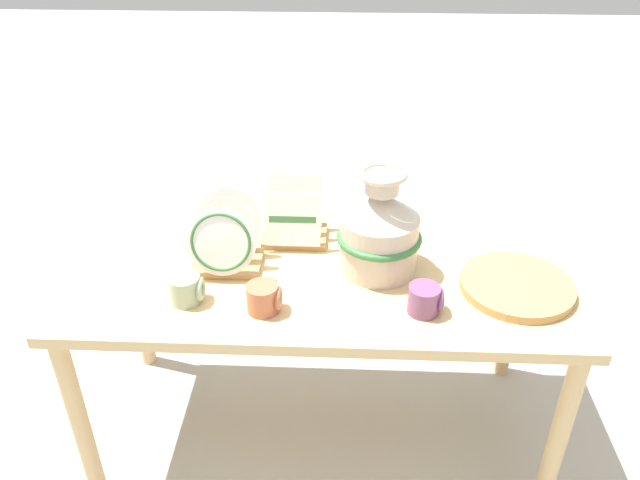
{
  "coord_description": "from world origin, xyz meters",
  "views": [
    {
      "loc": [
        0.07,
        -1.59,
        1.78
      ],
      "look_at": [
        0.0,
        0.0,
        0.8
      ],
      "focal_mm": 35.0,
      "sensor_mm": 36.0,
      "label": 1
    }
  ],
  "objects_px": {
    "ceramic_vase": "(380,229)",
    "dish_rack_round_plates": "(225,245)",
    "dish_rack_square_plates": "(294,223)",
    "wicker_charger_stack": "(517,286)",
    "mug_sage_glaze": "(187,289)",
    "mug_terracotta_glaze": "(264,298)",
    "mug_plum_glaze": "(425,300)"
  },
  "relations": [
    {
      "from": "mug_terracotta_glaze",
      "to": "mug_plum_glaze",
      "type": "distance_m",
      "value": 0.45
    },
    {
      "from": "ceramic_vase",
      "to": "dish_rack_square_plates",
      "type": "distance_m",
      "value": 0.33
    },
    {
      "from": "dish_rack_round_plates",
      "to": "mug_sage_glaze",
      "type": "bearing_deg",
      "value": -115.96
    },
    {
      "from": "ceramic_vase",
      "to": "dish_rack_square_plates",
      "type": "relative_size",
      "value": 1.59
    },
    {
      "from": "mug_sage_glaze",
      "to": "dish_rack_round_plates",
      "type": "bearing_deg",
      "value": 64.04
    },
    {
      "from": "ceramic_vase",
      "to": "mug_terracotta_glaze",
      "type": "distance_m",
      "value": 0.41
    },
    {
      "from": "dish_rack_square_plates",
      "to": "mug_sage_glaze",
      "type": "distance_m",
      "value": 0.45
    },
    {
      "from": "ceramic_vase",
      "to": "dish_rack_round_plates",
      "type": "height_order",
      "value": "ceramic_vase"
    },
    {
      "from": "mug_sage_glaze",
      "to": "wicker_charger_stack",
      "type": "bearing_deg",
      "value": 5.71
    },
    {
      "from": "ceramic_vase",
      "to": "mug_sage_glaze",
      "type": "bearing_deg",
      "value": -160.65
    },
    {
      "from": "wicker_charger_stack",
      "to": "mug_sage_glaze",
      "type": "xyz_separation_m",
      "value": [
        -0.96,
        -0.1,
        0.03
      ]
    },
    {
      "from": "dish_rack_round_plates",
      "to": "wicker_charger_stack",
      "type": "relative_size",
      "value": 0.69
    },
    {
      "from": "mug_terracotta_glaze",
      "to": "mug_plum_glaze",
      "type": "height_order",
      "value": "same"
    },
    {
      "from": "dish_rack_round_plates",
      "to": "dish_rack_square_plates",
      "type": "relative_size",
      "value": 1.09
    },
    {
      "from": "dish_rack_round_plates",
      "to": "wicker_charger_stack",
      "type": "height_order",
      "value": "dish_rack_round_plates"
    },
    {
      "from": "dish_rack_square_plates",
      "to": "mug_sage_glaze",
      "type": "height_order",
      "value": "dish_rack_square_plates"
    },
    {
      "from": "dish_rack_square_plates",
      "to": "mug_sage_glaze",
      "type": "relative_size",
      "value": 2.15
    },
    {
      "from": "mug_sage_glaze",
      "to": "dish_rack_square_plates",
      "type": "bearing_deg",
      "value": 51.62
    },
    {
      "from": "dish_rack_square_plates",
      "to": "wicker_charger_stack",
      "type": "bearing_deg",
      "value": -20.89
    },
    {
      "from": "ceramic_vase",
      "to": "mug_plum_glaze",
      "type": "bearing_deg",
      "value": -59.78
    },
    {
      "from": "dish_rack_square_plates",
      "to": "mug_terracotta_glaze",
      "type": "relative_size",
      "value": 2.15
    },
    {
      "from": "ceramic_vase",
      "to": "mug_terracotta_glaze",
      "type": "relative_size",
      "value": 3.41
    },
    {
      "from": "mug_sage_glaze",
      "to": "mug_plum_glaze",
      "type": "relative_size",
      "value": 1.0
    },
    {
      "from": "mug_sage_glaze",
      "to": "mug_plum_glaze",
      "type": "bearing_deg",
      "value": -1.7
    },
    {
      "from": "dish_rack_round_plates",
      "to": "mug_plum_glaze",
      "type": "bearing_deg",
      "value": -18.02
    },
    {
      "from": "ceramic_vase",
      "to": "dish_rack_round_plates",
      "type": "xyz_separation_m",
      "value": [
        -0.47,
        -0.02,
        -0.05
      ]
    },
    {
      "from": "dish_rack_square_plates",
      "to": "mug_plum_glaze",
      "type": "distance_m",
      "value": 0.54
    },
    {
      "from": "wicker_charger_stack",
      "to": "mug_terracotta_glaze",
      "type": "xyz_separation_m",
      "value": [
        -0.73,
        -0.13,
        0.03
      ]
    },
    {
      "from": "dish_rack_square_plates",
      "to": "ceramic_vase",
      "type": "bearing_deg",
      "value": -30.73
    },
    {
      "from": "wicker_charger_stack",
      "to": "dish_rack_square_plates",
      "type": "bearing_deg",
      "value": 159.11
    },
    {
      "from": "dish_rack_square_plates",
      "to": "mug_terracotta_glaze",
      "type": "distance_m",
      "value": 0.39
    },
    {
      "from": "mug_terracotta_glaze",
      "to": "ceramic_vase",
      "type": "bearing_deg",
      "value": 34.88
    }
  ]
}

